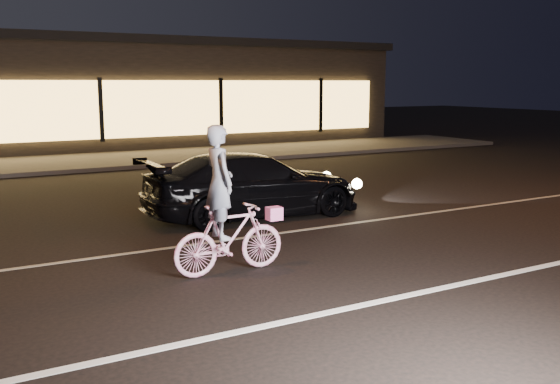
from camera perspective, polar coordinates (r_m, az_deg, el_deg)
ground at (r=9.08m, az=7.23°, el=-6.24°), size 90.00×90.00×0.00m
lane_stripe_near at (r=7.99m, az=13.73°, el=-8.71°), size 60.00×0.12×0.01m
lane_stripe_far at (r=10.69m, az=0.82°, el=-3.65°), size 60.00×0.10×0.01m
sidewalk at (r=20.79m, az=-14.67°, el=2.85°), size 30.00×4.00×0.12m
storefront at (r=26.47m, az=-18.25°, el=8.67°), size 25.40×8.42×4.20m
cyclist at (r=8.29m, az=-4.89°, el=-2.71°), size 1.58×0.55×1.99m
sedan at (r=11.82m, az=-2.48°, el=0.66°), size 4.25×1.81×1.22m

